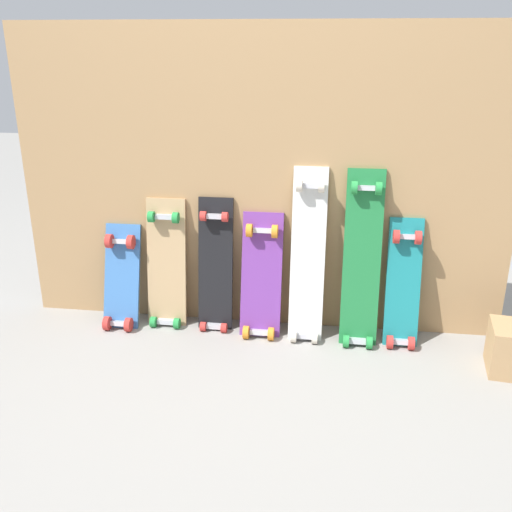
{
  "coord_description": "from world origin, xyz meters",
  "views": [
    {
      "loc": [
        0.36,
        -2.68,
        1.41
      ],
      "look_at": [
        0.0,
        -0.07,
        0.42
      ],
      "focal_mm": 40.54,
      "sensor_mm": 36.0,
      "label": 1
    }
  ],
  "objects": [
    {
      "name": "ground_plane",
      "position": [
        0.0,
        0.0,
        0.0
      ],
      "size": [
        12.0,
        12.0,
        0.0
      ],
      "primitive_type": "plane",
      "color": "gray"
    },
    {
      "name": "plywood_wall_panel",
      "position": [
        0.0,
        0.07,
        0.75
      ],
      "size": [
        2.44,
        0.04,
        1.49
      ],
      "primitive_type": "cube",
      "color": "tan",
      "rests_on": "ground"
    },
    {
      "name": "skateboard_blue",
      "position": [
        -0.71,
        -0.06,
        0.23
      ],
      "size": [
        0.18,
        0.24,
        0.58
      ],
      "color": "#386BAD",
      "rests_on": "ground"
    },
    {
      "name": "skateboard_natural",
      "position": [
        -0.47,
        -0.02,
        0.3
      ],
      "size": [
        0.2,
        0.17,
        0.73
      ],
      "color": "tan",
      "rests_on": "ground"
    },
    {
      "name": "skateboard_black",
      "position": [
        -0.22,
        -0.02,
        0.3
      ],
      "size": [
        0.18,
        0.17,
        0.75
      ],
      "color": "black",
      "rests_on": "ground"
    },
    {
      "name": "skateboard_purple",
      "position": [
        0.02,
        -0.05,
        0.27
      ],
      "size": [
        0.2,
        0.23,
        0.68
      ],
      "color": "#6B338C",
      "rests_on": "ground"
    },
    {
      "name": "skateboard_white",
      "position": [
        0.25,
        -0.05,
        0.39
      ],
      "size": [
        0.17,
        0.23,
        0.91
      ],
      "color": "silver",
      "rests_on": "ground"
    },
    {
      "name": "skateboard_green",
      "position": [
        0.51,
        -0.06,
        0.39
      ],
      "size": [
        0.18,
        0.24,
        0.91
      ],
      "color": "#1E7238",
      "rests_on": "ground"
    },
    {
      "name": "skateboard_teal",
      "position": [
        0.72,
        -0.05,
        0.27
      ],
      "size": [
        0.16,
        0.23,
        0.68
      ],
      "color": "#197A7F",
      "rests_on": "ground"
    }
  ]
}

